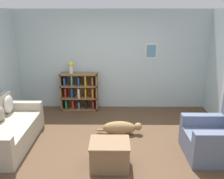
# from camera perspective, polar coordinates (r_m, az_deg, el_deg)

# --- Properties ---
(ground_plane) EXTENTS (14.00, 14.00, 0.00)m
(ground_plane) POSITION_cam_1_polar(r_m,az_deg,el_deg) (4.96, -0.04, -13.05)
(ground_plane) COLOR brown
(wall_back) EXTENTS (5.60, 0.13, 2.60)m
(wall_back) POSITION_cam_1_polar(r_m,az_deg,el_deg) (6.65, 0.16, 6.76)
(wall_back) COLOR silver
(wall_back) RESTS_ON ground_plane
(couch) EXTENTS (0.86, 1.84, 0.83)m
(couch) POSITION_cam_1_polar(r_m,az_deg,el_deg) (5.33, -23.24, -8.53)
(couch) COLOR #B7AD99
(couch) RESTS_ON ground_plane
(bookshelf) EXTENTS (0.97, 0.32, 0.99)m
(bookshelf) POSITION_cam_1_polar(r_m,az_deg,el_deg) (6.71, -7.43, -0.46)
(bookshelf) COLOR olive
(bookshelf) RESTS_ON ground_plane
(recliner_chair) EXTENTS (0.96, 0.94, 1.06)m
(recliner_chair) POSITION_cam_1_polar(r_m,az_deg,el_deg) (4.92, 22.87, -10.09)
(recliner_chair) COLOR slate
(recliner_chair) RESTS_ON ground_plane
(coffee_table) EXTENTS (0.66, 0.53, 0.46)m
(coffee_table) POSITION_cam_1_polar(r_m,az_deg,el_deg) (4.30, -0.53, -14.44)
(coffee_table) COLOR #846647
(coffee_table) RESTS_ON ground_plane
(dog) EXTENTS (0.99, 0.26, 0.29)m
(dog) POSITION_cam_1_polar(r_m,az_deg,el_deg) (5.38, 2.00, -8.74)
(dog) COLOR #9E7A4C
(dog) RESTS_ON ground_plane
(vase) EXTENTS (0.13, 0.13, 0.31)m
(vase) POSITION_cam_1_polar(r_m,az_deg,el_deg) (6.55, -9.37, 5.18)
(vase) COLOR silver
(vase) RESTS_ON bookshelf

